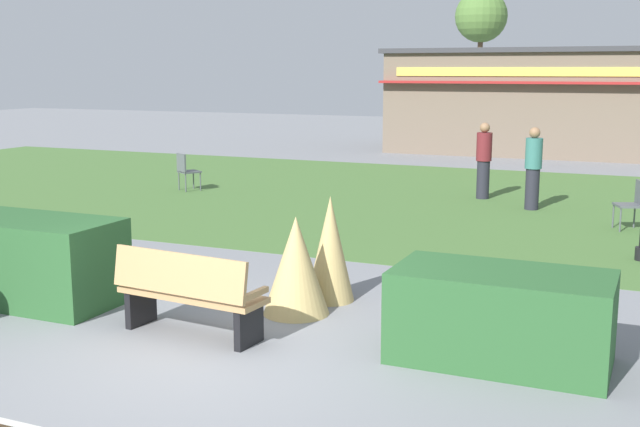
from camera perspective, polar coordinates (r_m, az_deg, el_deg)
The scene contains 15 objects.
ground_plane at distance 8.15m, azimuth -7.89°, elevation -10.11°, with size 80.00×80.00×0.00m, color slate.
lawn_patch at distance 17.46m, azimuth 9.97°, elevation 0.83°, with size 36.00×12.00×0.01m, color #446B33.
park_bench at distance 8.61m, azimuth -9.47°, elevation -5.68°, with size 1.74×0.68×0.95m.
hedge_left at distance 10.48m, azimuth -20.73°, elevation -3.09°, with size 2.54×1.10×1.05m, color #28562B.
hedge_right at distance 7.99m, azimuth 12.88°, elevation -7.25°, with size 2.09×1.10×0.91m, color #28562B.
ornamental_grass_behind_left at distance 9.26m, azimuth -1.74°, elevation -3.75°, with size 0.78×0.78×1.16m, color tan.
ornamental_grass_behind_right at distance 9.78m, azimuth 0.74°, elevation -2.54°, with size 0.60×0.60×1.32m, color tan.
food_kiosk at distance 28.72m, azimuth 15.33°, elevation 7.84°, with size 9.85×5.41×3.54m.
cafe_chair_west at distance 19.02m, azimuth -9.63°, elevation 3.20°, with size 0.61×0.61×0.89m.
cafe_chair_east at distance 15.18m, azimuth 21.64°, elevation 0.84°, with size 0.57×0.57×0.89m.
person_strolling at distance 16.73m, azimuth 15.08°, elevation 3.18°, with size 0.34×0.34×1.69m.
person_standing at distance 17.92m, azimuth 11.70°, elevation 3.78°, with size 0.34×0.34×1.69m.
parked_car_west_slot at distance 37.56m, azimuth 8.40°, elevation 6.85°, with size 4.32×2.29×1.20m.
parked_car_center_slot at distance 36.52m, azimuth 16.39°, elevation 6.45°, with size 4.34×2.33×1.20m.
tree_center_bg at distance 44.72m, azimuth 11.52°, elevation 13.68°, with size 2.80×2.80×7.08m.
Camera 1 is at (4.05, -6.49, 2.83)m, focal length 44.48 mm.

